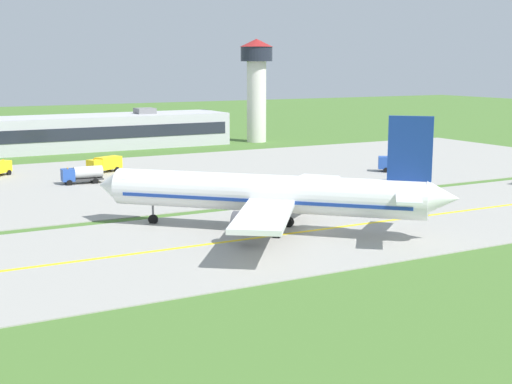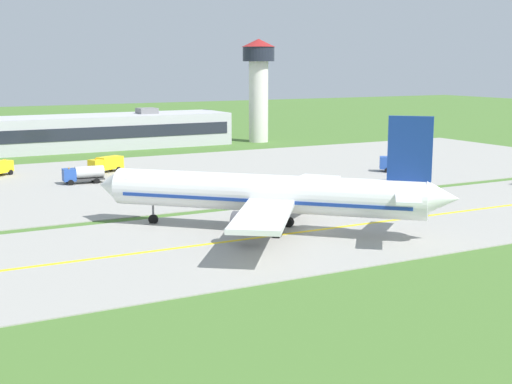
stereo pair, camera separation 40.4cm
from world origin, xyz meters
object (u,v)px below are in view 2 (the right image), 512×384
at_px(service_truck_baggage, 398,163).
at_px(control_tower, 259,80).
at_px(service_truck_fuel, 106,164).
at_px(airplane_lead, 269,194).
at_px(service_truck_catering, 83,174).

xyz_separation_m(service_truck_baggage, control_tower, (2.19, 52.44, 12.66)).
bearing_deg(service_truck_fuel, airplane_lead, -86.43).
relative_size(airplane_lead, service_truck_catering, 5.16).
bearing_deg(service_truck_baggage, control_tower, 87.61).
distance_m(service_truck_fuel, control_tower, 55.31).
relative_size(service_truck_baggage, service_truck_catering, 0.99).
xyz_separation_m(airplane_lead, service_truck_baggage, (39.51, 26.98, -2.60)).
xyz_separation_m(service_truck_baggage, service_truck_fuel, (-42.61, 22.56, 0.00)).
distance_m(service_truck_fuel, service_truck_catering, 11.16).
bearing_deg(service_truck_baggage, service_truck_catering, 164.75).
bearing_deg(control_tower, service_truck_catering, -142.54).
height_order(airplane_lead, service_truck_catering, airplane_lead).
xyz_separation_m(service_truck_catering, control_tower, (51.05, 39.12, 12.66)).
bearing_deg(control_tower, service_truck_fuel, -146.30).
relative_size(service_truck_fuel, service_truck_catering, 1.03).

